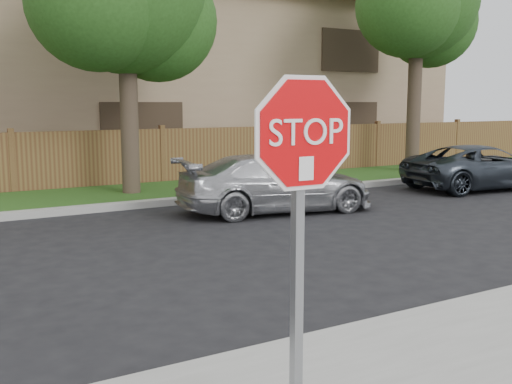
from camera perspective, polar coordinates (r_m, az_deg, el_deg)
ground at (r=5.61m, az=-3.96°, el=-16.12°), size 90.00×90.00×0.00m
far_curb at (r=13.13m, az=-19.96°, el=-1.91°), size 70.00×0.30×0.15m
grass_strip at (r=14.74m, az=-21.13°, el=-0.94°), size 70.00×3.00×0.12m
fence at (r=16.21m, az=-22.18°, el=2.46°), size 70.00×0.12×1.60m
stop_sign at (r=3.81m, az=4.40°, el=0.81°), size 1.01×0.13×2.55m
sedan_right at (r=12.84m, az=1.90°, el=0.83°), size 4.48×2.35×1.24m
sedan_far_right at (r=17.35m, az=20.68°, el=2.23°), size 4.54×2.54×1.20m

